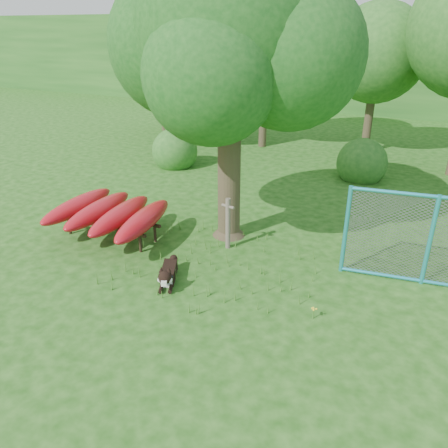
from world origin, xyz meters
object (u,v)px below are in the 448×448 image
at_px(husky_dog, 168,274).
at_px(fence_section, 430,241).
at_px(kayak_rack, 109,213).
at_px(oak_tree, 229,39).

relative_size(husky_dog, fence_section, 0.35).
bearing_deg(husky_dog, fence_section, 0.65).
distance_m(kayak_rack, husky_dog, 2.88).
height_order(kayak_rack, fence_section, fence_section).
bearing_deg(oak_tree, husky_dog, -93.06).
bearing_deg(fence_section, oak_tree, 167.60).
relative_size(kayak_rack, fence_section, 0.88).
xyz_separation_m(kayak_rack, fence_section, (7.53, 1.11, 0.31)).
bearing_deg(husky_dog, oak_tree, 62.29).
xyz_separation_m(husky_dog, fence_section, (4.99, 2.36, 0.83)).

